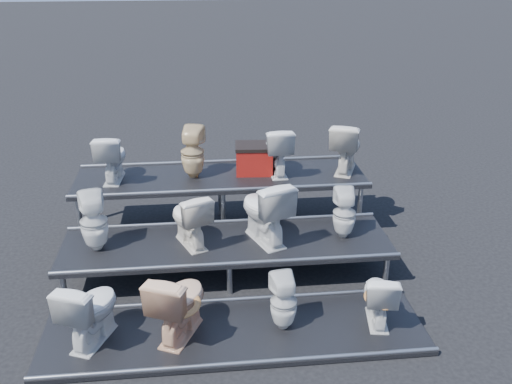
{
  "coord_description": "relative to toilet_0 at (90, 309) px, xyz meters",
  "views": [
    {
      "loc": [
        -0.32,
        -6.46,
        3.97
      ],
      "look_at": [
        0.39,
        0.1,
        1.1
      ],
      "focal_mm": 40.0,
      "sensor_mm": 36.0,
      "label": 1
    }
  ],
  "objects": [
    {
      "name": "toilet_4",
      "position": [
        -0.11,
        1.3,
        0.39
      ],
      "size": [
        0.41,
        0.42,
        0.75
      ],
      "primitive_type": "imported",
      "rotation": [
        0.0,
        0.0,
        3.38
      ],
      "color": "silver",
      "rests_on": "tier_mid"
    },
    {
      "name": "toilet_3",
      "position": [
        3.13,
        0.0,
        -0.06
      ],
      "size": [
        0.46,
        0.69,
        0.65
      ],
      "primitive_type": "imported",
      "rotation": [
        0.0,
        0.0,
        2.97
      ],
      "color": "silver",
      "rests_on": "tier_front"
    },
    {
      "name": "tier_mid",
      "position": [
        1.52,
        1.3,
        -0.21
      ],
      "size": [
        4.2,
        1.2,
        0.46
      ],
      "primitive_type": "cube",
      "color": "black",
      "rests_on": "ground"
    },
    {
      "name": "toilet_7",
      "position": [
        3.04,
        1.3,
        0.35
      ],
      "size": [
        0.32,
        0.33,
        0.66
      ],
      "primitive_type": "imported",
      "rotation": [
        0.0,
        0.0,
        3.07
      ],
      "color": "silver",
      "rests_on": "tier_mid"
    },
    {
      "name": "ground",
      "position": [
        1.52,
        1.3,
        -0.44
      ],
      "size": [
        80.0,
        80.0,
        0.0
      ],
      "primitive_type": "plane",
      "color": "black",
      "rests_on": "ground"
    },
    {
      "name": "tier_front",
      "position": [
        1.52,
        0.0,
        -0.41
      ],
      "size": [
        4.2,
        1.2,
        0.06
      ],
      "primitive_type": "cube",
      "color": "black",
      "rests_on": "ground"
    },
    {
      "name": "toilet_9",
      "position": [
        1.12,
        2.6,
        0.79
      ],
      "size": [
        0.41,
        0.42,
        0.75
      ],
      "primitive_type": "imported",
      "rotation": [
        0.0,
        0.0,
        2.9
      ],
      "color": "#DABD89",
      "rests_on": "tier_back"
    },
    {
      "name": "toilet_10",
      "position": [
        2.34,
        2.6,
        0.78
      ],
      "size": [
        0.43,
        0.72,
        0.72
      ],
      "primitive_type": "imported",
      "rotation": [
        0.0,
        0.0,
        3.18
      ],
      "color": "silver",
      "rests_on": "tier_back"
    },
    {
      "name": "toilet_2",
      "position": [
        2.06,
        0.0,
        -0.06
      ],
      "size": [
        0.33,
        0.34,
        0.65
      ],
      "primitive_type": "imported",
      "rotation": [
        0.0,
        0.0,
        3.27
      ],
      "color": "silver",
      "rests_on": "tier_front"
    },
    {
      "name": "toilet_5",
      "position": [
        1.06,
        1.3,
        0.37
      ],
      "size": [
        0.64,
        0.8,
        0.72
      ],
      "primitive_type": "imported",
      "rotation": [
        0.0,
        0.0,
        3.53
      ],
      "color": "silver",
      "rests_on": "tier_mid"
    },
    {
      "name": "toilet_11",
      "position": [
        3.37,
        2.6,
        0.79
      ],
      "size": [
        0.68,
        0.85,
        0.76
      ],
      "primitive_type": "imported",
      "rotation": [
        0.0,
        0.0,
        2.75
      ],
      "color": "silver",
      "rests_on": "tier_back"
    },
    {
      "name": "toilet_1",
      "position": [
        0.93,
        0.0,
        0.02
      ],
      "size": [
        0.74,
        0.91,
        0.81
      ],
      "primitive_type": "imported",
      "rotation": [
        0.0,
        0.0,
        2.71
      ],
      "color": "#E6B188",
      "rests_on": "tier_front"
    },
    {
      "name": "toilet_8",
      "position": [
        -0.02,
        2.6,
        0.76
      ],
      "size": [
        0.44,
        0.71,
        0.69
      ],
      "primitive_type": "imported",
      "rotation": [
        0.0,
        0.0,
        3.06
      ],
      "color": "silver",
      "rests_on": "tier_back"
    },
    {
      "name": "red_crate",
      "position": [
        2.02,
        2.69,
        0.6
      ],
      "size": [
        0.56,
        0.46,
        0.38
      ],
      "primitive_type": "cube",
      "rotation": [
        0.0,
        0.0,
        -0.08
      ],
      "color": "maroon",
      "rests_on": "tier_back"
    },
    {
      "name": "toilet_0",
      "position": [
        0.0,
        0.0,
        0.0
      ],
      "size": [
        0.69,
        0.86,
        0.77
      ],
      "primitive_type": "imported",
      "rotation": [
        0.0,
        0.0,
        2.74
      ],
      "color": "silver",
      "rests_on": "tier_front"
    },
    {
      "name": "toilet_6",
      "position": [
        2.0,
        1.3,
        0.44
      ],
      "size": [
        0.75,
        0.95,
        0.85
      ],
      "primitive_type": "imported",
      "rotation": [
        0.0,
        0.0,
        3.51
      ],
      "color": "silver",
      "rests_on": "tier_mid"
    },
    {
      "name": "tier_back",
      "position": [
        1.52,
        2.6,
        -0.01
      ],
      "size": [
        4.2,
        1.2,
        0.86
      ],
      "primitive_type": "cube",
      "color": "black",
      "rests_on": "ground"
    }
  ]
}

